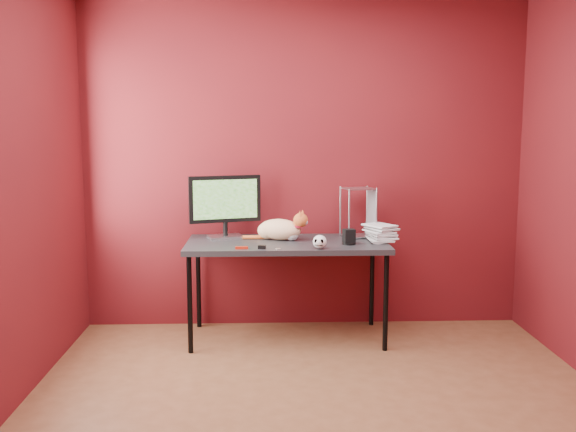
{
  "coord_description": "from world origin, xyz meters",
  "views": [
    {
      "loc": [
        -0.31,
        -3.36,
        1.62
      ],
      "look_at": [
        -0.15,
        1.15,
        0.98
      ],
      "focal_mm": 40.0,
      "sensor_mm": 36.0,
      "label": 1
    }
  ],
  "objects_px": {
    "skull_mug": "(320,242)",
    "book_stack": "(372,148)",
    "monitor": "(225,203)",
    "cat": "(280,229)",
    "desk": "(287,248)",
    "speaker": "(349,237)"
  },
  "relations": [
    {
      "from": "desk",
      "to": "monitor",
      "type": "relative_size",
      "value": 2.75
    },
    {
      "from": "monitor",
      "to": "cat",
      "type": "xyz_separation_m",
      "value": [
        0.42,
        -0.09,
        -0.19
      ]
    },
    {
      "from": "monitor",
      "to": "skull_mug",
      "type": "distance_m",
      "value": 0.86
    },
    {
      "from": "monitor",
      "to": "book_stack",
      "type": "height_order",
      "value": "book_stack"
    },
    {
      "from": "monitor",
      "to": "cat",
      "type": "height_order",
      "value": "monitor"
    },
    {
      "from": "book_stack",
      "to": "speaker",
      "type": "bearing_deg",
      "value": -146.9
    },
    {
      "from": "monitor",
      "to": "desk",
      "type": "bearing_deg",
      "value": -36.97
    },
    {
      "from": "desk",
      "to": "book_stack",
      "type": "height_order",
      "value": "book_stack"
    },
    {
      "from": "desk",
      "to": "speaker",
      "type": "distance_m",
      "value": 0.48
    },
    {
      "from": "cat",
      "to": "book_stack",
      "type": "relative_size",
      "value": 0.35
    },
    {
      "from": "skull_mug",
      "to": "cat",
      "type": "bearing_deg",
      "value": 140.05
    },
    {
      "from": "speaker",
      "to": "book_stack",
      "type": "relative_size",
      "value": 0.08
    },
    {
      "from": "skull_mug",
      "to": "book_stack",
      "type": "bearing_deg",
      "value": 48.54
    },
    {
      "from": "cat",
      "to": "skull_mug",
      "type": "bearing_deg",
      "value": -29.69
    },
    {
      "from": "speaker",
      "to": "book_stack",
      "type": "height_order",
      "value": "book_stack"
    },
    {
      "from": "desk",
      "to": "speaker",
      "type": "height_order",
      "value": "speaker"
    },
    {
      "from": "desk",
      "to": "cat",
      "type": "bearing_deg",
      "value": 120.97
    },
    {
      "from": "desk",
      "to": "book_stack",
      "type": "distance_m",
      "value": 0.98
    },
    {
      "from": "desk",
      "to": "cat",
      "type": "height_order",
      "value": "cat"
    },
    {
      "from": "desk",
      "to": "monitor",
      "type": "bearing_deg",
      "value": 160.07
    },
    {
      "from": "desk",
      "to": "skull_mug",
      "type": "height_order",
      "value": "skull_mug"
    },
    {
      "from": "desk",
      "to": "skull_mug",
      "type": "xyz_separation_m",
      "value": [
        0.22,
        -0.29,
        0.1
      ]
    }
  ]
}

